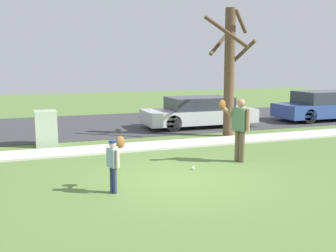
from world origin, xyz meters
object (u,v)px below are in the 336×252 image
at_px(person_adult, 239,123).
at_px(street_tree_near, 230,69).
at_px(person_child, 115,157).
at_px(parked_sedan_silver, 199,112).
at_px(utility_cabinet, 46,128).
at_px(baseball, 193,168).
at_px(parked_wagon_blue, 323,106).

bearing_deg(person_adult, street_tree_near, -135.37).
height_order(person_child, parked_sedan_silver, parked_sedan_silver).
bearing_deg(person_child, utility_cabinet, 80.18).
bearing_deg(parked_sedan_silver, person_adult, 76.15).
xyz_separation_m(person_adult, person_child, (-3.64, -1.39, -0.31)).
bearing_deg(baseball, parked_sedan_silver, 64.75).
bearing_deg(baseball, person_adult, 12.53).
bearing_deg(person_adult, utility_cabinet, -61.22).
height_order(utility_cabinet, parked_sedan_silver, parked_sedan_silver).
bearing_deg(person_child, baseball, 4.84).
relative_size(person_adult, parked_sedan_silver, 0.37).
distance_m(person_child, street_tree_near, 7.36).
distance_m(person_adult, parked_wagon_blue, 9.50).
distance_m(baseball, street_tree_near, 5.43).
height_order(parked_sedan_silver, parked_wagon_blue, parked_wagon_blue).
distance_m(parked_sedan_silver, parked_wagon_blue, 6.21).
xyz_separation_m(baseball, parked_wagon_blue, (9.07, 5.98, 0.62)).
bearing_deg(baseball, person_child, -153.97).
height_order(person_adult, utility_cabinet, person_adult).
distance_m(person_child, parked_sedan_silver, 8.76).
xyz_separation_m(utility_cabinet, parked_wagon_blue, (12.35, 1.69, 0.10)).
height_order(street_tree_near, parked_wagon_blue, street_tree_near).
bearing_deg(street_tree_near, baseball, -128.27).
height_order(baseball, parked_sedan_silver, parked_sedan_silver).
bearing_deg(parked_sedan_silver, parked_wagon_blue, 179.07).
distance_m(utility_cabinet, street_tree_near, 6.58).
relative_size(baseball, street_tree_near, 0.02).
relative_size(person_child, street_tree_near, 0.25).
bearing_deg(person_adult, parked_wagon_blue, -164.63).
xyz_separation_m(person_adult, parked_sedan_silver, (1.42, 5.76, -0.42)).
xyz_separation_m(baseball, street_tree_near, (3.02, 3.83, 2.38)).
height_order(person_adult, person_child, person_adult).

